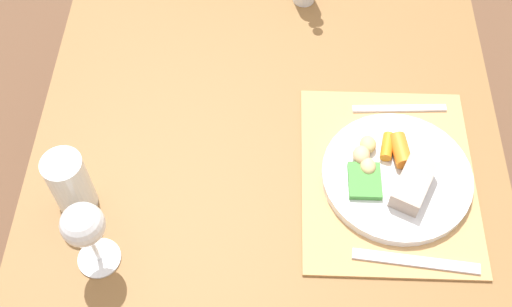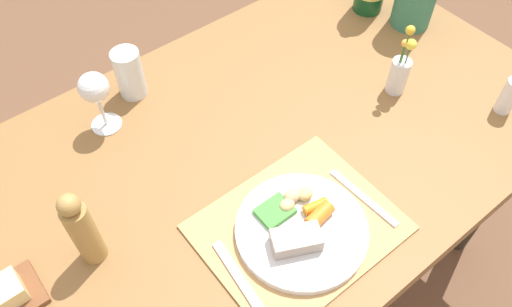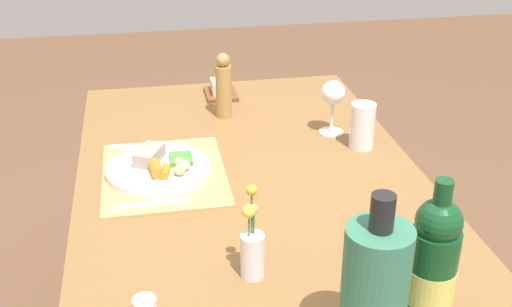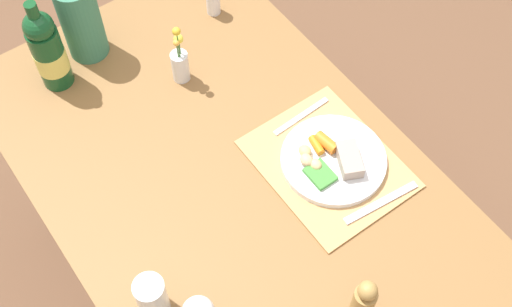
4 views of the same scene
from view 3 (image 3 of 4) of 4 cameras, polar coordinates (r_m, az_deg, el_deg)
The scene contains 12 objects.
dining_table at distance 1.64m, azimuth -0.19°, elevation -5.10°, with size 1.45×0.86×0.72m.
placemat at distance 1.65m, azimuth -8.09°, elevation -1.78°, with size 0.38×0.31×0.01m, color tan.
dinner_plate at distance 1.64m, azimuth -8.51°, elevation -1.22°, with size 0.26×0.26×0.05m.
fork at distance 1.79m, azimuth -9.40°, elevation 0.70°, with size 0.02×0.21×0.01m, color silver.
knife at distance 1.51m, azimuth -9.02°, elevation -4.36°, with size 0.01×0.18×0.01m, color silver.
butter_dish at distance 2.13m, azimuth -3.07°, elevation 5.61°, with size 0.13×0.10×0.05m.
water_tumbler at distance 1.78m, azimuth 9.31°, elevation 2.18°, with size 0.07×0.07×0.13m.
cooler_bottle at distance 1.07m, azimuth 10.38°, elevation -11.73°, with size 0.11×0.11×0.30m.
wine_bottle at distance 1.14m, azimuth 15.25°, elevation -9.50°, with size 0.08×0.08×0.28m.
wine_glass at distance 1.83m, azimuth 6.79°, elevation 5.11°, with size 0.07×0.07×0.16m.
flower_vase at distance 1.25m, azimuth -0.34°, elevation -8.36°, with size 0.05×0.05×0.20m.
pepper_mill at distance 1.94m, azimuth -2.87°, elevation 5.87°, with size 0.05×0.05×0.20m.
Camera 3 is at (1.37, -0.25, 1.49)m, focal length 45.52 mm.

